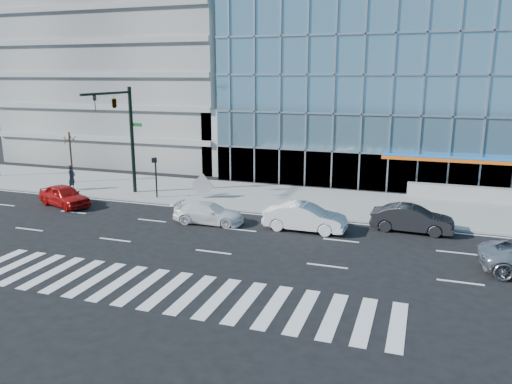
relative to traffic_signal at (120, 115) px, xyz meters
The scene contains 14 objects.
ground 13.41m from the traffic_signal, 22.56° to the right, with size 160.00×160.00×0.00m, color black.
sidewalk 13.03m from the traffic_signal, 17.33° to the left, with size 120.00×8.00×0.15m, color gray.
theatre_building 32.95m from the traffic_signal, 40.61° to the left, with size 42.00×26.00×15.00m, color #6998AF.
parking_garage 23.56m from the traffic_signal, 112.79° to the left, with size 24.00×24.00×20.00m, color gray.
ramp_block 14.68m from the traffic_signal, 69.59° to the left, with size 6.00×8.00×6.00m, color gray.
traffic_signal is the anchor object (origin of this frame).
ped_signal_post 4.75m from the traffic_signal, ahead, with size 0.30×0.33×3.00m.
street_tree_near 7.96m from the traffic_signal, 157.29° to the left, with size 1.10×1.10×4.23m.
white_suv 10.96m from the traffic_signal, 24.20° to the right, with size 1.81×4.44×1.29m, color white.
white_sedan 15.95m from the traffic_signal, 13.05° to the right, with size 1.70×4.87×1.61m, color white.
dark_sedan 21.39m from the traffic_signal, ahead, with size 1.64×4.70×1.55m, color black.
red_sedan 6.92m from the traffic_signal, 127.73° to the right, with size 1.77×4.39×1.50m, color #AA0E0D.
pedestrian 7.14m from the traffic_signal, behind, with size 0.72×0.47×1.96m, color black.
tilted_panel 7.83m from the traffic_signal, 13.54° to the left, with size 1.30×0.06×1.30m, color gray.
Camera 1 is at (10.09, -26.54, 9.05)m, focal length 35.00 mm.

